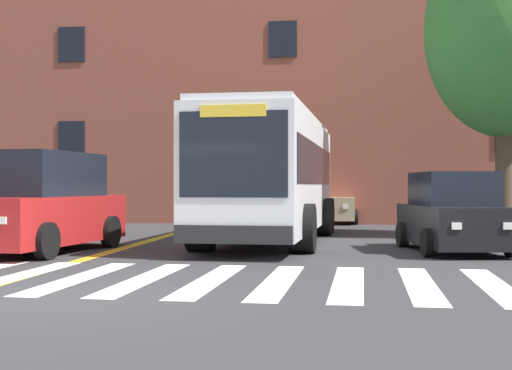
# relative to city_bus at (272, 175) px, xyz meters

# --- Properties ---
(ground_plane) EXTENTS (120.00, 120.00, 0.00)m
(ground_plane) POSITION_rel_city_bus_xyz_m (-2.05, -10.09, -1.78)
(ground_plane) COLOR #303033
(crosswalk) EXTENTS (13.50, 4.53, 0.01)m
(crosswalk) POSITION_rel_city_bus_xyz_m (-2.34, -7.91, -1.77)
(crosswalk) COLOR white
(crosswalk) RESTS_ON ground
(lane_line_yellow_inner) EXTENTS (0.12, 36.00, 0.01)m
(lane_line_yellow_inner) POSITION_rel_city_bus_xyz_m (-3.38, 6.09, -1.77)
(lane_line_yellow_inner) COLOR gold
(lane_line_yellow_inner) RESTS_ON ground
(lane_line_yellow_outer) EXTENTS (0.12, 36.00, 0.01)m
(lane_line_yellow_outer) POSITION_rel_city_bus_xyz_m (-3.22, 6.09, -1.77)
(lane_line_yellow_outer) COLOR gold
(lane_line_yellow_outer) RESTS_ON ground
(city_bus) EXTENTS (3.23, 10.64, 3.35)m
(city_bus) POSITION_rel_city_bus_xyz_m (0.00, 0.00, 0.00)
(city_bus) COLOR white
(city_bus) RESTS_ON ground
(car_red_near_lane) EXTENTS (2.61, 4.98, 2.24)m
(car_red_near_lane) POSITION_rel_city_bus_xyz_m (-4.82, -3.78, -0.72)
(car_red_near_lane) COLOR #AD1E1E
(car_red_near_lane) RESTS_ON ground
(car_black_far_lane) EXTENTS (2.37, 4.10, 1.80)m
(car_black_far_lane) POSITION_rel_city_bus_xyz_m (4.35, -2.53, -0.95)
(car_black_far_lane) COLOR black
(car_black_far_lane) RESTS_ON ground
(car_tan_behind_bus) EXTENTS (1.99, 4.10, 1.77)m
(car_tan_behind_bus) POSITION_rel_city_bus_xyz_m (1.45, 9.58, -0.96)
(car_tan_behind_bus) COLOR tan
(car_tan_behind_bus) RESTS_ON ground
(street_tree_curbside_large) EXTENTS (4.98, 4.42, 9.06)m
(street_tree_curbside_large) POSITION_rel_city_bus_xyz_m (6.50, 2.19, 4.16)
(street_tree_curbside_large) COLOR #4C3D2D
(street_tree_curbside_large) RESTS_ON ground
(building_facade) EXTENTS (31.93, 8.91, 13.53)m
(building_facade) POSITION_rel_city_bus_xyz_m (-4.69, 12.86, 4.99)
(building_facade) COLOR brown
(building_facade) RESTS_ON ground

